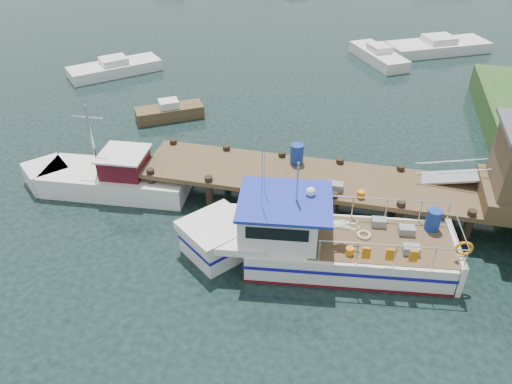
% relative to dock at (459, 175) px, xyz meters
% --- Properties ---
extents(ground_plane, '(160.00, 160.00, 0.00)m').
position_rel_dock_xyz_m(ground_plane, '(-6.51, -0.01, -2.24)').
color(ground_plane, black).
extents(dock, '(16.60, 3.00, 4.78)m').
position_rel_dock_xyz_m(dock, '(0.00, 0.00, 0.00)').
color(dock, brown).
rests_on(dock, ground).
extents(lobster_boat, '(10.21, 4.00, 4.85)m').
position_rel_dock_xyz_m(lobster_boat, '(-4.96, -3.44, -1.36)').
color(lobster_boat, silver).
rests_on(lobster_boat, ground).
extents(work_boat, '(7.63, 2.83, 4.00)m').
position_rel_dock_xyz_m(work_boat, '(-14.24, -0.90, -1.61)').
color(work_boat, silver).
rests_on(work_boat, ground).
extents(moored_rowboat, '(3.78, 3.03, 1.07)m').
position_rel_dock_xyz_m(moored_rowboat, '(-14.31, 6.41, -1.84)').
color(moored_rowboat, brown).
rests_on(moored_rowboat, ground).
extents(moored_a, '(5.70, 5.62, 1.10)m').
position_rel_dock_xyz_m(moored_a, '(-20.38, 11.99, -1.83)').
color(moored_a, silver).
rests_on(moored_a, ground).
extents(moored_b, '(4.41, 5.51, 1.19)m').
position_rel_dock_xyz_m(moored_b, '(-3.28, 18.42, -1.80)').
color(moored_b, silver).
rests_on(moored_b, ground).
extents(moored_c, '(7.79, 5.73, 1.18)m').
position_rel_dock_xyz_m(moored_c, '(0.95, 21.51, -1.80)').
color(moored_c, silver).
rests_on(moored_c, ground).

